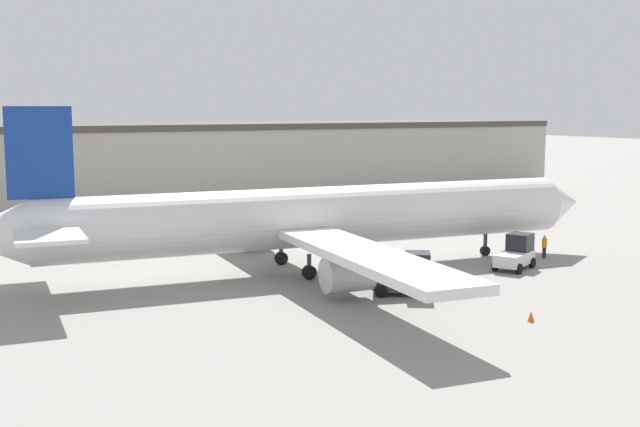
{
  "coord_description": "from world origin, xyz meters",
  "views": [
    {
      "loc": [
        -25.48,
        -45.97,
        10.81
      ],
      "look_at": [
        0.0,
        0.0,
        3.78
      ],
      "focal_mm": 45.0,
      "sensor_mm": 36.0,
      "label": 1
    }
  ],
  "objects": [
    {
      "name": "ground_plane",
      "position": [
        0.0,
        0.0,
        0.0
      ],
      "size": [
        400.0,
        400.0,
        0.0
      ],
      "primitive_type": "plane",
      "color": "gray"
    },
    {
      "name": "terminal_building",
      "position": [
        5.03,
        40.73,
        4.48
      ],
      "size": [
        96.59,
        14.43,
        8.94
      ],
      "color": "#ADA89E",
      "rests_on": "ground_plane"
    },
    {
      "name": "airplane",
      "position": [
        -0.93,
        0.1,
        3.5
      ],
      "size": [
        44.05,
        40.33,
        10.83
      ],
      "rotation": [
        0.0,
        0.0,
        -0.11
      ],
      "color": "silver",
      "rests_on": "ground_plane"
    },
    {
      "name": "ground_crew_worker",
      "position": [
        16.1,
        -4.21,
        0.87
      ],
      "size": [
        0.36,
        0.36,
        1.64
      ],
      "rotation": [
        0.0,
        0.0,
        3.06
      ],
      "color": "#1E2338",
      "rests_on": "ground_plane"
    },
    {
      "name": "baggage_tug",
      "position": [
        11.7,
        -6.08,
        1.05
      ],
      "size": [
        3.93,
        3.13,
        2.3
      ],
      "rotation": [
        0.0,
        0.0,
        0.46
      ],
      "color": "silver",
      "rests_on": "ground_plane"
    },
    {
      "name": "belt_loader_truck",
      "position": [
        0.89,
        -8.67,
        1.15
      ],
      "size": [
        3.72,
        3.43,
        2.49
      ],
      "rotation": [
        0.0,
        0.0,
        -0.61
      ],
      "color": "#2D2D33",
      "rests_on": "ground_plane"
    },
    {
      "name": "safety_cone_near",
      "position": [
        3.03,
        -16.6,
        0.28
      ],
      "size": [
        0.36,
        0.36,
        0.55
      ],
      "color": "#EF590F",
      "rests_on": "ground_plane"
    }
  ]
}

